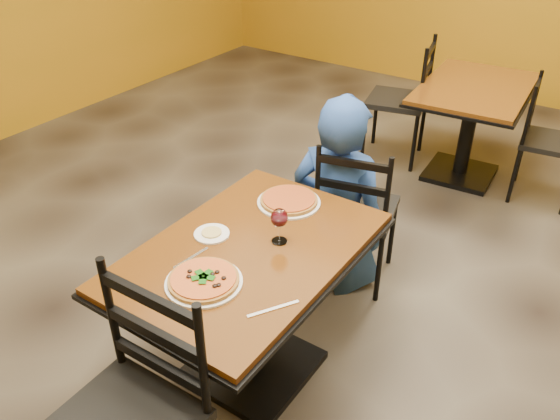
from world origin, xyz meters
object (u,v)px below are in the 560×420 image
Objects in this scene: chair_main_far at (357,210)px; plate_far at (289,202)px; chair_second_left at (397,101)px; diner at (339,192)px; pizza_main at (204,279)px; chair_second_right at (551,143)px; wine_glass at (279,224)px; pizza_far at (289,200)px; side_plate at (212,234)px; table_main at (250,282)px; plate_main at (204,282)px; table_second at (471,111)px.

chair_main_far is 2.98× the size of plate_far.
diner reaches higher than chair_second_left.
chair_second_left is 2.90m from pizza_main.
chair_second_left is at bearing 82.84° from chair_second_right.
plate_far is at bearing 116.03° from wine_glass.
pizza_far is (-0.83, -2.16, 0.32)m from chair_second_right.
side_plate is at bearing -108.04° from plate_far.
table_main is at bearing -125.61° from wine_glass.
chair_second_left is at bearing 98.45° from plate_main.
wine_glass is at bearing 157.10° from chair_second_right.
plate_main is 1.94× the size of side_plate.
pizza_far is (-0.23, -2.16, 0.22)m from table_second.
diner reaches higher than side_plate.
diner is 7.26× the size of side_plate.
chair_second_right is 2.57m from wine_glass.
pizza_main is (-0.00, -0.29, 0.21)m from table_main.
side_plate is (-0.25, -0.97, 0.29)m from chair_main_far.
plate_far is at bearing -96.13° from table_second.
plate_main is at bearing -4.30° from chair_second_left.
table_second is (0.17, 2.56, -0.00)m from table_main.
pizza_far is at bearing 94.60° from pizza_main.
chair_second_left is at bearing 101.77° from wine_glass.
chair_second_right is at bearing 74.80° from plate_main.
pizza_main is at bearing 157.64° from chair_second_right.
chair_second_left reaches higher than table_second.
side_plate is at bearing 152.25° from chair_second_right.
plate_far is at bearing 0.00° from pizza_far.
plate_main is 0.70m from plate_far.
wine_glass reaches higher than plate_main.
pizza_far is 1.75× the size of side_plate.
chair_second_right is 1.86m from diner.
table_second is 4.19× the size of pizza_main.
diner is 1.20m from plate_main.
chair_second_left is at bearing 180.00° from table_second.
plate_main is 1.09× the size of pizza_main.
table_main is 1.33× the size of chair_main_far.
table_main is 0.36m from pizza_main.
chair_main_far is at bearing -152.21° from diner.
plate_far reaches higher than table_second.
side_plate is 0.89× the size of wine_glass.
chair_second_right is at bearing 68.92° from plate_far.
chair_second_right is 2.89× the size of plate_far.
table_second is 4.25× the size of pizza_far.
pizza_main is at bearing -55.18° from side_plate.
chair_second_left reaches higher than table_main.
table_main is 1.22× the size of chair_second_left.
pizza_main is at bearing -85.40° from plate_far.
chair_main_far is 0.64m from pizza_far.
chair_second_left is (-0.43, 2.56, -0.05)m from table_main.
wine_glass is (-0.69, -2.45, 0.39)m from chair_second_right.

